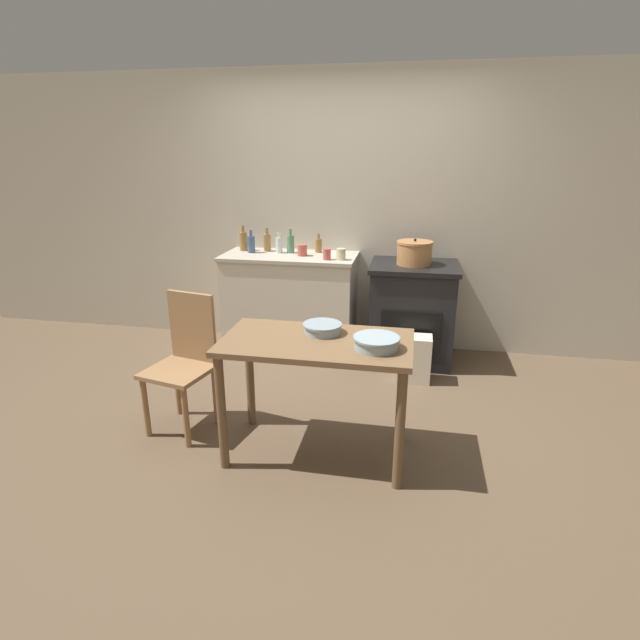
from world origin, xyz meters
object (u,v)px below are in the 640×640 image
Objects in this scene: bottle_center_left at (243,241)px; stove at (412,312)px; bottle_left at (318,245)px; cup_mid_right at (341,254)px; bottle_center at (279,245)px; bottle_mid_left at (291,244)px; bottle_far_left at (267,242)px; work_table at (317,359)px; mixing_bowl_small at (376,342)px; chair at (185,359)px; flour_sack at (414,358)px; cup_far_right at (302,250)px; bottle_center_right at (251,244)px; mixing_bowl_large at (322,328)px; stock_pot at (414,253)px; cup_right at (327,254)px.

stove is at bearing -5.06° from bottle_center_left.
bottle_left is 0.72m from bottle_center_left.
bottle_left is at bearing 131.33° from cup_mid_right.
bottle_center is at bearing 175.49° from stove.
bottle_far_left is at bearing 170.87° from bottle_mid_left.
stove is 5.12× the size of bottle_left.
work_table is at bearing -68.05° from bottle_center.
stove is 3.99× the size of bottle_mid_left.
bottle_mid_left is (-0.96, 1.85, 0.20)m from mixing_bowl_small.
work_table is at bearing -71.29° from bottle_mid_left.
bottle_far_left is at bearing 98.71° from chair.
bottle_center is at bearing -165.66° from bottle_left.
bottle_far_left is at bearing 114.79° from work_table.
mixing_bowl_small is at bearing -100.34° from flour_sack.
bottle_center_left reaches higher than bottle_center.
mixing_bowl_small is at bearing -64.59° from cup_far_right.
cup_mid_right is at bearing 151.88° from flour_sack.
bottle_mid_left reaches higher than mixing_bowl_small.
flour_sack is 1.84× the size of bottle_center_right.
chair is 1.01m from mixing_bowl_large.
cup_far_right is at bearing 163.38° from cup_mid_right.
mixing_bowl_small is 1.12× the size of bottle_center_left.
bottle_far_left is (-1.43, 0.63, 0.82)m from flour_sack.
stock_pot is 1.15m from bottle_mid_left.
bottle_center_left is (-1.08, 1.68, 0.21)m from mixing_bowl_large.
flour_sack is 1.40m from cup_far_right.
bottle_left is 0.78× the size of bottle_mid_left.
bottle_left reaches higher than mixing_bowl_small.
cup_mid_right reaches higher than chair.
mixing_bowl_large is (-0.54, -1.54, 0.36)m from stove.
bottle_center_left reaches higher than stock_pot.
bottle_center_left is at bearing -176.44° from bottle_far_left.
bottle_far_left is 0.24m from bottle_mid_left.
chair is 2.15m from stock_pot.
bottle_center_left is 1.01m from cup_mid_right.
bottle_left reaches higher than stove.
bottle_center_right is 0.78m from cup_right.
bottle_far_left reaches higher than cup_far_right.
stock_pot is 1.41× the size of bottle_far_left.
chair reaches higher than mixing_bowl_small.
stock_pot is 1.39m from bottle_far_left.
stock_pot is at bearing -5.43° from bottle_center.
stove reaches higher than mixing_bowl_small.
bottle_center_left reaches higher than flour_sack.
flour_sack is 3.92× the size of cup_mid_right.
mixing_bowl_small is (-0.23, -1.26, 0.62)m from flour_sack.
chair is 4.42× the size of bottle_center_right.
work_table is 11.40× the size of cup_mid_right.
work_table is 4.76× the size of bottle_center_left.
cup_right is (-0.76, -0.12, 0.53)m from stove.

